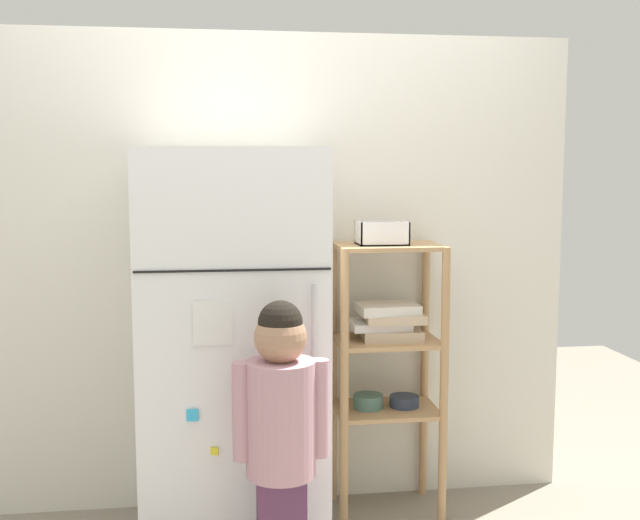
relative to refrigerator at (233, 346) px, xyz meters
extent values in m
cube|color=silver|center=(0.18, 0.32, 0.25)|extent=(2.65, 0.03, 2.07)
cube|color=white|center=(0.00, 0.00, 0.00)|extent=(0.72, 0.58, 1.57)
cube|color=black|center=(0.00, -0.29, 0.34)|extent=(0.70, 0.01, 0.01)
cylinder|color=silver|center=(0.29, -0.32, 0.13)|extent=(0.02, 0.02, 0.33)
cube|color=white|center=(-0.08, -0.29, 0.16)|extent=(0.14, 0.01, 0.16)
cube|color=yellow|center=(-0.08, -0.30, -0.32)|extent=(0.03, 0.02, 0.03)
cube|color=blue|center=(0.09, -0.30, -0.01)|extent=(0.02, 0.01, 0.02)
cube|color=red|center=(0.05, -0.30, -0.12)|extent=(0.04, 0.01, 0.04)
cube|color=#D25D1B|center=(0.21, -0.30, -0.38)|extent=(0.03, 0.01, 0.03)
cube|color=#32B5ED|center=(-0.15, -0.30, -0.18)|extent=(0.04, 0.01, 0.04)
cube|color=#611FED|center=(0.17, -0.30, -0.35)|extent=(0.04, 0.01, 0.04)
cylinder|color=#BF8C99|center=(0.15, -0.46, -0.15)|extent=(0.24, 0.24, 0.41)
sphere|color=#BF8C99|center=(0.15, -0.38, 0.04)|extent=(0.11, 0.11, 0.11)
sphere|color=#A87A5B|center=(0.15, -0.46, 0.13)|extent=(0.18, 0.18, 0.18)
sphere|color=black|center=(0.15, -0.46, 0.18)|extent=(0.16, 0.16, 0.16)
cylinder|color=#BF8C99|center=(0.02, -0.46, -0.12)|extent=(0.07, 0.07, 0.35)
cylinder|color=#BF8C99|center=(0.29, -0.46, -0.12)|extent=(0.07, 0.07, 0.35)
cylinder|color=tan|center=(0.45, -0.03, -0.20)|extent=(0.04, 0.04, 1.17)
cylinder|color=tan|center=(0.87, -0.03, -0.20)|extent=(0.04, 0.04, 1.17)
cylinder|color=tan|center=(0.45, 0.27, -0.20)|extent=(0.04, 0.04, 1.17)
cylinder|color=tan|center=(0.87, 0.27, -0.20)|extent=(0.04, 0.04, 1.17)
cube|color=tan|center=(0.66, 0.12, 0.38)|extent=(0.44, 0.32, 0.02)
cube|color=tan|center=(0.66, 0.12, -0.03)|extent=(0.44, 0.32, 0.02)
cube|color=tan|center=(0.66, 0.12, -0.33)|extent=(0.44, 0.32, 0.02)
cube|color=#C6AD8E|center=(0.68, 0.12, 0.00)|extent=(0.26, 0.20, 0.04)
cube|color=white|center=(0.63, 0.14, 0.04)|extent=(0.25, 0.19, 0.03)
cube|color=#C6AD8E|center=(0.68, 0.11, 0.08)|extent=(0.26, 0.20, 0.03)
cube|color=silver|center=(0.66, 0.12, 0.11)|extent=(0.26, 0.20, 0.04)
cylinder|color=#4C7266|center=(0.58, 0.12, -0.29)|extent=(0.13, 0.13, 0.06)
cylinder|color=#2D384C|center=(0.74, 0.12, -0.29)|extent=(0.13, 0.13, 0.05)
cube|color=white|center=(0.63, 0.11, 0.39)|extent=(0.21, 0.15, 0.01)
cube|color=white|center=(0.63, 0.04, 0.44)|extent=(0.21, 0.01, 0.10)
cube|color=white|center=(0.63, 0.19, 0.44)|extent=(0.21, 0.01, 0.10)
cube|color=white|center=(0.53, 0.11, 0.44)|extent=(0.01, 0.15, 0.10)
cube|color=white|center=(0.73, 0.11, 0.44)|extent=(0.01, 0.15, 0.10)
sphere|color=#9D4123|center=(0.65, 0.12, 0.43)|extent=(0.06, 0.06, 0.06)
sphere|color=#A3201E|center=(0.66, 0.10, 0.43)|extent=(0.06, 0.06, 0.06)
camera|label=1|loc=(-0.07, -3.03, 0.70)|focal=43.30mm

